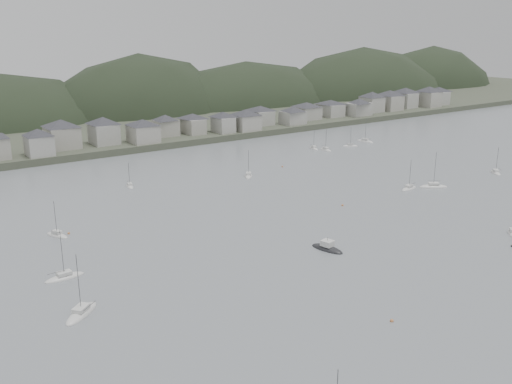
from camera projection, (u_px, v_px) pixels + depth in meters
ground at (478, 312)px, 108.49m from camera, size 900.00×900.00×0.00m
far_shore_land at (48, 115)px, 340.43m from camera, size 900.00×250.00×3.00m
forested_ridge at (71, 142)px, 326.51m from camera, size 851.55×103.94×102.57m
waterfront_town at (215, 120)px, 278.20m from camera, size 451.48×28.46×12.92m
moored_fleet at (263, 222)px, 158.21m from camera, size 246.92×160.41×13.21m
motor_launch_far at (327, 248)px, 138.69m from camera, size 5.08×9.49×4.13m
mooring_buoys at (286, 227)px, 153.65m from camera, size 175.20×153.64×0.70m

